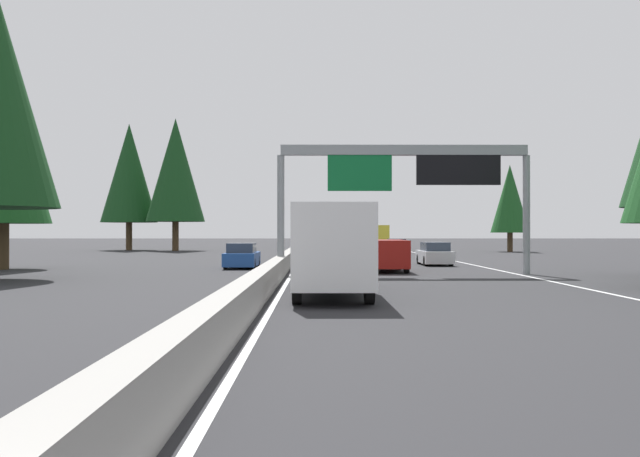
# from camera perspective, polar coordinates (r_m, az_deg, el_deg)

# --- Properties ---
(ground_plane) EXTENTS (320.00, 320.00, 0.00)m
(ground_plane) POSITION_cam_1_polar(r_m,az_deg,el_deg) (61.15, -1.69, -2.28)
(ground_plane) COLOR #262628
(median_barrier) EXTENTS (180.00, 0.56, 0.90)m
(median_barrier) POSITION_cam_1_polar(r_m,az_deg,el_deg) (81.13, -1.55, -1.47)
(median_barrier) COLOR gray
(median_barrier) RESTS_ON ground
(shoulder_stripe_right) EXTENTS (160.00, 0.16, 0.01)m
(shoulder_stripe_right) POSITION_cam_1_polar(r_m,az_deg,el_deg) (71.83, 7.74, -1.97)
(shoulder_stripe_right) COLOR silver
(shoulder_stripe_right) RESTS_ON ground
(shoulder_stripe_median) EXTENTS (160.00, 0.16, 0.01)m
(shoulder_stripe_median) POSITION_cam_1_polar(r_m,az_deg,el_deg) (71.14, -1.29, -1.99)
(shoulder_stripe_median) COLOR silver
(shoulder_stripe_median) RESTS_ON ground
(sign_gantry_overhead) EXTENTS (0.50, 12.68, 6.46)m
(sign_gantry_overhead) POSITION_cam_1_polar(r_m,az_deg,el_deg) (34.46, 7.32, 4.75)
(sign_gantry_overhead) COLOR gray
(sign_gantry_overhead) RESTS_ON ground
(box_truck_mid_left) EXTENTS (8.50, 2.40, 2.95)m
(box_truck_mid_left) POSITION_cam_1_polar(r_m,az_deg,el_deg) (22.61, 0.95, -1.58)
(box_truck_mid_left) COLOR white
(box_truck_mid_left) RESTS_ON ground
(minivan_near_right) EXTENTS (5.00, 1.95, 1.69)m
(minivan_near_right) POSITION_cam_1_polar(r_m,az_deg,el_deg) (36.75, 5.57, -2.11)
(minivan_near_right) COLOR maroon
(minivan_near_right) RESTS_ON ground
(sedan_far_center) EXTENTS (4.40, 1.80, 1.47)m
(sedan_far_center) POSITION_cam_1_polar(r_m,az_deg,el_deg) (65.86, 6.41, -1.54)
(sedan_far_center) COLOR maroon
(sedan_far_center) RESTS_ON ground
(bus_mid_center) EXTENTS (11.50, 2.55, 3.10)m
(bus_mid_center) POSITION_cam_1_polar(r_m,az_deg,el_deg) (116.63, -0.11, -0.49)
(bus_mid_center) COLOR #1E4793
(bus_mid_center) RESTS_ON ground
(sedan_far_left) EXTENTS (4.40, 1.80, 1.47)m
(sedan_far_left) POSITION_cam_1_polar(r_m,az_deg,el_deg) (44.20, 9.56, -2.15)
(sedan_far_left) COLOR silver
(sedan_far_left) RESTS_ON ground
(sedan_distant_a) EXTENTS (4.40, 1.80, 1.47)m
(sedan_distant_a) POSITION_cam_1_polar(r_m,az_deg,el_deg) (108.19, 1.77, -1.05)
(sedan_distant_a) COLOR #1E4793
(sedan_distant_a) RESTS_ON ground
(pickup_mid_right) EXTENTS (5.60, 2.00, 1.86)m
(pickup_mid_right) POSITION_cam_1_polar(r_m,az_deg,el_deg) (38.05, 0.30, -2.11)
(pickup_mid_right) COLOR silver
(pickup_mid_right) RESTS_ON ground
(box_truck_far_right) EXTENTS (8.50, 2.40, 2.95)m
(box_truck_far_right) POSITION_cam_1_polar(r_m,az_deg,el_deg) (86.93, 4.77, -0.62)
(box_truck_far_right) COLOR gold
(box_truck_far_right) RESTS_ON ground
(oncoming_near) EXTENTS (4.40, 1.80, 1.47)m
(oncoming_near) POSITION_cam_1_polar(r_m,az_deg,el_deg) (40.28, -6.54, -2.33)
(oncoming_near) COLOR #1E4793
(oncoming_near) RESTS_ON ground
(conifer_right_mid) EXTENTS (4.10, 4.10, 9.32)m
(conifer_right_mid) POSITION_cam_1_polar(r_m,az_deg,el_deg) (75.67, 15.60, 2.40)
(conifer_right_mid) COLOR #4C3823
(conifer_right_mid) RESTS_ON ground
(conifer_left_near) EXTENTS (5.22, 5.22, 11.86)m
(conifer_left_near) POSITION_cam_1_polar(r_m,az_deg,el_deg) (42.73, -24.97, 6.57)
(conifer_left_near) COLOR #4C3823
(conifer_left_near) RESTS_ON ground
(conifer_left_mid) EXTENTS (6.47, 6.47, 14.70)m
(conifer_left_mid) POSITION_cam_1_polar(r_m,az_deg,el_deg) (82.21, -15.68, 4.48)
(conifer_left_mid) COLOR #4C3823
(conifer_left_mid) RESTS_ON ground
(conifer_left_far) EXTENTS (6.57, 6.57, 14.92)m
(conifer_left_far) POSITION_cam_1_polar(r_m,az_deg,el_deg) (78.56, -11.99, 4.80)
(conifer_left_far) COLOR #4C3823
(conifer_left_far) RESTS_ON ground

